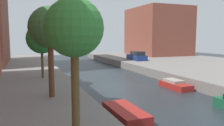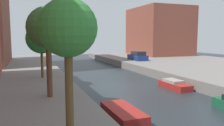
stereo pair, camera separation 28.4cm
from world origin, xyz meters
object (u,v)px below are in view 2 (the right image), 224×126
Objects in this scene: low_block_right at (159,31)px; moored_boat_right_2 at (175,85)px; moored_boat_left_2 at (123,113)px; parked_car at (138,56)px; street_tree_1 at (48,28)px; street_tree_2 at (41,39)px; street_tree_0 at (68,30)px.

low_block_right reaches higher than moored_boat_right_2.
moored_boat_left_2 is 1.09× the size of moored_boat_right_2.
parked_car is at bearing 74.81° from moored_boat_right_2.
street_tree_1 is 6.74m from moored_boat_left_2.
street_tree_1 is (-25.28, -27.75, -0.73)m from low_block_right.
moored_boat_right_2 is at bearing -119.24° from low_block_right.
street_tree_2 is 1.33× the size of moored_boat_left_2.
street_tree_2 is at bearing -140.84° from low_block_right.
moored_boat_left_2 is (3.85, -9.68, -4.26)m from street_tree_2.
moored_boat_right_2 is (11.28, 2.73, -4.86)m from street_tree_1.
moored_boat_right_2 is (7.42, 5.25, 0.06)m from moored_boat_left_2.
low_block_right reaches higher than street_tree_2.
parked_car is at bearing 60.89° from moored_boat_left_2.
moored_boat_left_2 is (-11.71, -21.03, -1.33)m from parked_car.
street_tree_0 is at bearing -126.04° from low_block_right.
street_tree_1 is 1.13× the size of street_tree_2.
moored_boat_left_2 is at bearing -125.30° from low_block_right.
street_tree_2 is at bearing -143.89° from parked_car.
street_tree_0 is 1.33× the size of moored_boat_left_2.
moored_boat_left_2 is at bearing -68.29° from street_tree_2.
moored_boat_left_2 is (3.85, 4.47, -4.61)m from street_tree_0.
low_block_right is 3.61× the size of moored_boat_right_2.
street_tree_0 is at bearing -130.74° from moored_boat_left_2.
moored_boat_right_2 is at bearing 40.76° from street_tree_0.
street_tree_2 reaches higher than street_tree_0.
street_tree_1 is 7.19m from street_tree_2.
low_block_right is 32.64m from street_tree_2.
parked_car is (15.56, 18.51, -3.59)m from street_tree_1.
parked_car is 24.11m from moored_boat_left_2.
moored_boat_right_2 reaches higher than moored_boat_left_2.
moored_boat_right_2 is at bearing -105.19° from parked_car.
street_tree_1 reaches higher than parked_car.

